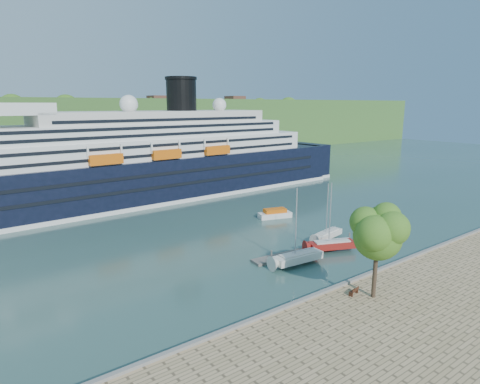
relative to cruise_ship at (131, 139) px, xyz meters
The scene contains 11 objects.
ground 60.34m from the cruise_ship, 83.92° to the right, with size 400.00×400.00×0.00m, color #2A4B47.
far_hillside 86.90m from the cruise_ship, 85.89° to the left, with size 400.00×50.00×24.00m, color #335E25.
quay_coping 60.28m from the cruise_ship, 83.94° to the right, with size 220.00×0.50×0.30m, color slate.
cruise_ship is the anchor object (origin of this frame).
park_bench 62.09m from the cruise_ship, 89.04° to the right, with size 1.48×0.61×0.95m, color #4D2716, non-canonical shape.
promenade_tree 62.89m from the cruise_ship, 87.85° to the right, with size 6.87×6.87×11.38m, color #2D631A, non-canonical shape.
floating_pontoon 49.10m from the cruise_ship, 80.79° to the right, with size 17.19×2.10×0.38m, color slate, non-canonical shape.
sailboat_white_near 50.23m from the cruise_ship, 85.61° to the right, with size 8.05×2.24×10.40m, color silver, non-canonical shape.
sailboat_red 50.75m from the cruise_ship, 76.68° to the right, with size 7.78×2.16×10.05m, color maroon, non-canonical shape.
sailboat_white_far 48.04m from the cruise_ship, 71.38° to the right, with size 6.97×1.94×9.00m, color silver, non-canonical shape.
tender_launch 36.51m from the cruise_ship, 60.53° to the right, with size 6.56×2.24×1.81m, color #DD5E0D, non-canonical shape.
Camera 1 is at (-39.64, -28.00, 21.65)m, focal length 30.00 mm.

